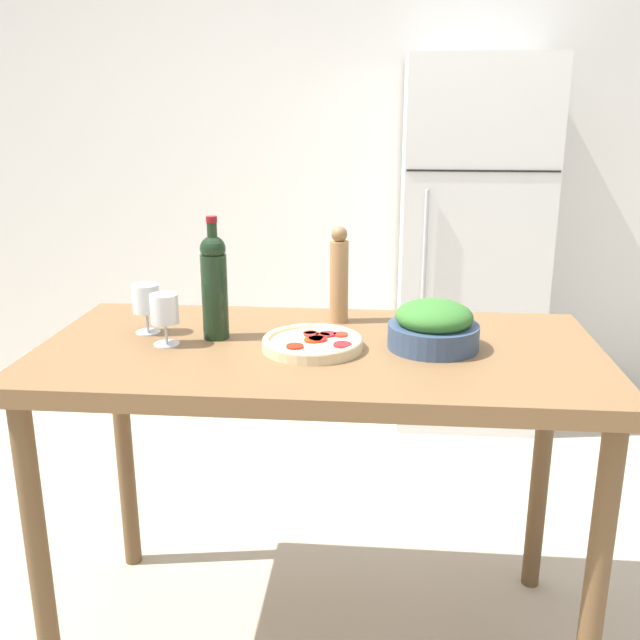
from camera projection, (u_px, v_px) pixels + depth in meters
ground_plane at (319, 634)px, 2.13m from camera, size 14.00×14.00×0.00m
wall_back at (355, 150)px, 3.74m from camera, size 6.40×0.06×2.60m
refrigerator at (470, 245)px, 3.47m from camera, size 0.67×0.65×1.74m
prep_counter at (319, 382)px, 1.90m from camera, size 1.47×0.73×0.91m
wine_bottle at (214, 284)px, 1.89m from camera, size 0.07×0.07×0.33m
wine_glass_near at (165, 312)px, 1.85m from camera, size 0.07×0.07×0.14m
wine_glass_far at (146, 301)px, 1.95m from camera, size 0.07×0.07×0.14m
pepper_mill at (339, 276)px, 2.05m from camera, size 0.05×0.05×0.28m
salad_bowl at (434, 327)px, 1.84m from camera, size 0.24×0.24×0.13m
homemade_pizza at (313, 343)px, 1.84m from camera, size 0.26×0.26×0.03m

